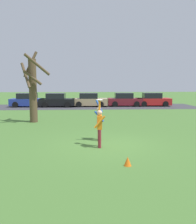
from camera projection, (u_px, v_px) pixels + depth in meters
The scene contains 12 objects.
ground_plane at pixel (104, 145), 11.21m from camera, with size 120.00×120.00×0.00m, color #426B2D.
person_catcher at pixel (100, 125), 10.66m from camera, with size 0.49×0.55×2.08m.
person_defender at pixel (99, 121), 11.94m from camera, with size 0.49×0.56×2.04m.
frisbee_disc at pixel (99, 100), 10.74m from camera, with size 0.28×0.28×0.02m, color white.
parked_car_blue at pixel (28, 101), 28.34m from camera, with size 4.17×2.17×1.59m.
parked_car_black at pixel (57, 101), 28.26m from camera, with size 4.17×2.17×1.59m.
parked_car_tan at pixel (90, 100), 28.68m from camera, with size 4.17×2.17×1.59m.
parked_car_maroon at pixel (125, 100), 29.07m from camera, with size 4.17×2.17×1.59m.
parked_car_red at pixel (153, 100), 29.23m from camera, with size 4.17×2.17×1.59m.
parking_strip at pixel (91, 107), 28.54m from camera, with size 24.81×6.40×0.01m, color #38383D.
bare_tree_tall at pixel (33, 87), 17.19m from camera, with size 2.16×2.04×5.09m.
field_cone_orange at pixel (128, 161), 8.35m from camera, with size 0.26×0.26×0.32m, color orange.
Camera 1 is at (-0.91, -10.91, 2.87)m, focal length 38.89 mm.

